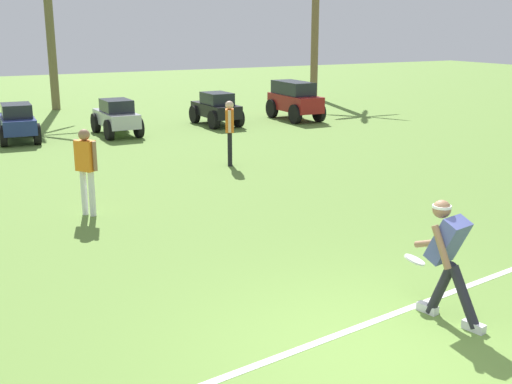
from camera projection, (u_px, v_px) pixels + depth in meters
name	position (u px, v px, depth m)	size (l,w,h in m)	color
ground_plane	(380.00, 354.00, 6.68)	(80.00, 80.00, 0.00)	olive
field_line_paint	(348.00, 331.00, 7.18)	(26.07, 0.10, 0.01)	white
frisbee_thrower	(448.00, 254.00, 7.29)	(0.47, 1.14, 1.41)	#23232D
frisbee_in_flight	(415.00, 260.00, 7.92)	(0.36, 0.37, 0.12)	white
teammate_near_sideline	(86.00, 164.00, 11.28)	(0.36, 0.44, 1.56)	silver
teammate_midfield	(230.00, 127.00, 15.30)	(0.33, 0.47, 1.56)	black
parked_car_slot_b	(17.00, 122.00, 18.57)	(1.22, 2.26, 1.10)	navy
parked_car_slot_c	(116.00, 117.00, 19.60)	(1.08, 2.20, 1.10)	#B7BABF
parked_car_slot_d	(216.00, 108.00, 21.53)	(1.11, 2.21, 1.10)	black
parked_car_slot_e	(294.00, 99.00, 22.75)	(1.18, 2.42, 1.34)	maroon
palm_tree_right_of_centre	(49.00, 2.00, 24.50)	(3.15, 3.23, 6.84)	brown
palm_tree_far_right	(316.00, 6.00, 28.54)	(3.05, 3.29, 6.92)	brown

